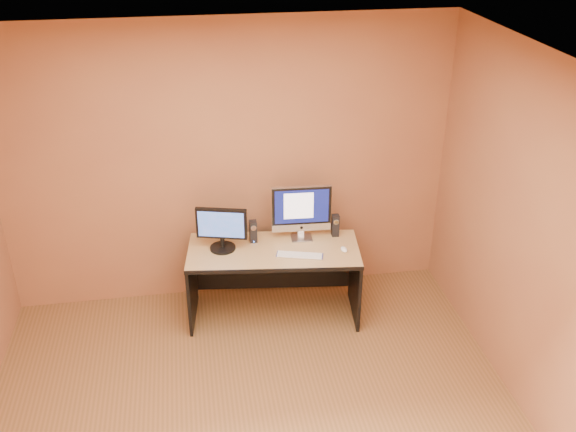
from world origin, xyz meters
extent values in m
plane|color=white|center=(0.00, 0.00, 2.60)|extent=(4.00, 4.00, 0.00)
cube|color=silver|center=(0.53, 1.36, 0.70)|extent=(0.42, 0.21, 0.02)
ellipsoid|color=white|center=(0.93, 1.38, 0.71)|extent=(0.06, 0.10, 0.03)
cylinder|color=black|center=(0.58, 1.77, 0.69)|extent=(0.06, 0.20, 0.01)
cylinder|color=black|center=(0.55, 1.78, 0.69)|extent=(0.07, 0.16, 0.01)
camera|label=1|loc=(-0.33, -3.25, 3.56)|focal=40.00mm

